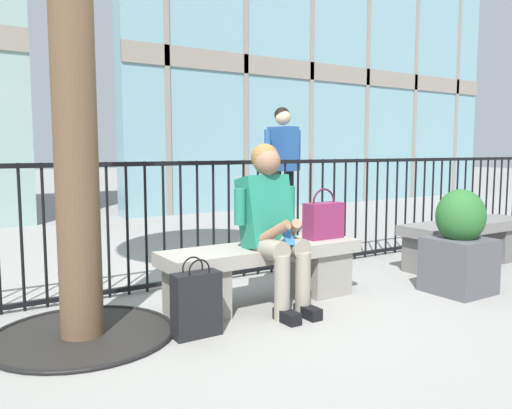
% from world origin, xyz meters
% --- Properties ---
extents(ground_plane, '(60.00, 60.00, 0.00)m').
position_xyz_m(ground_plane, '(0.00, 0.00, 0.00)').
color(ground_plane, gray).
extents(stone_bench, '(1.60, 0.44, 0.45)m').
position_xyz_m(stone_bench, '(0.00, 0.00, 0.27)').
color(stone_bench, gray).
rests_on(stone_bench, ground).
extents(seated_person_with_phone, '(0.52, 0.66, 1.21)m').
position_xyz_m(seated_person_with_phone, '(-0.01, -0.13, 0.65)').
color(seated_person_with_phone, gray).
rests_on(seated_person_with_phone, ground).
extents(handbag_on_bench, '(0.32, 0.14, 0.41)m').
position_xyz_m(handbag_on_bench, '(0.58, -0.01, 0.60)').
color(handbag_on_bench, '#7A234C').
rests_on(handbag_on_bench, stone_bench).
extents(shopping_bag, '(0.30, 0.13, 0.50)m').
position_xyz_m(shopping_bag, '(-0.73, -0.34, 0.21)').
color(shopping_bag, black).
rests_on(shopping_bag, ground).
extents(bystander_at_railing, '(0.55, 0.40, 1.71)m').
position_xyz_m(bystander_at_railing, '(1.75, 2.18, 1.00)').
color(bystander_at_railing, black).
rests_on(bystander_at_railing, ground).
extents(plaza_railing, '(9.67, 0.04, 1.07)m').
position_xyz_m(plaza_railing, '(-0.00, 0.79, 0.54)').
color(plaza_railing, black).
rests_on(plaza_railing, ground).
extents(stone_bench_far, '(1.60, 0.44, 0.45)m').
position_xyz_m(stone_bench_far, '(2.44, -0.04, 0.27)').
color(stone_bench_far, slate).
rests_on(stone_bench_far, ground).
extents(planter, '(0.46, 0.46, 0.85)m').
position_xyz_m(planter, '(1.52, -0.61, 0.39)').
color(planter, '#4C4C51').
rests_on(planter, ground).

